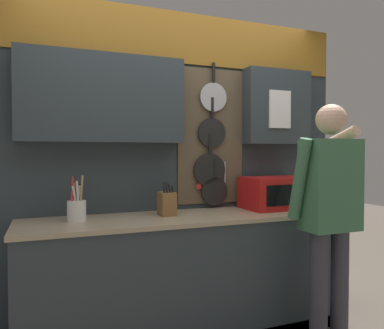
{
  "coord_description": "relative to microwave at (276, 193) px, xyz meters",
  "views": [
    {
      "loc": [
        -1.0,
        -2.58,
        1.35
      ],
      "look_at": [
        0.09,
        0.2,
        1.26
      ],
      "focal_mm": 35.0,
      "sensor_mm": 36.0,
      "label": 1
    }
  ],
  "objects": [
    {
      "name": "microwave",
      "position": [
        0.0,
        0.0,
        0.0
      ],
      "size": [
        0.54,
        0.37,
        0.26
      ],
      "color": "red",
      "rests_on": "base_cabinet_counter"
    },
    {
      "name": "base_cabinet_counter",
      "position": [
        -0.78,
        -0.06,
        -0.58
      ],
      "size": [
        2.44,
        0.63,
        0.89
      ],
      "color": "#2D383D",
      "rests_on": "ground_plane"
    },
    {
      "name": "utensil_crock",
      "position": [
        -1.59,
        0.0,
        -0.05
      ],
      "size": [
        0.13,
        0.13,
        0.31
      ],
      "color": "white",
      "rests_on": "base_cabinet_counter"
    },
    {
      "name": "knife_block",
      "position": [
        -0.95,
        0.0,
        -0.04
      ],
      "size": [
        0.11,
        0.15,
        0.26
      ],
      "color": "brown",
      "rests_on": "base_cabinet_counter"
    },
    {
      "name": "person",
      "position": [
        0.02,
        -0.6,
        -0.02
      ],
      "size": [
        0.54,
        0.65,
        1.68
      ],
      "color": "#383842",
      "rests_on": "ground_plane"
    },
    {
      "name": "back_wall_unit",
      "position": [
        -0.81,
        0.23,
        0.46
      ],
      "size": [
        3.01,
        0.22,
        2.49
      ],
      "color": "#2D383D",
      "rests_on": "ground_plane"
    }
  ]
}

